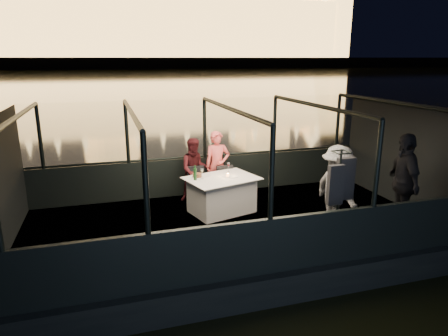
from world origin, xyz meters
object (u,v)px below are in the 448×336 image
object	(u,v)px
dining_table_central	(222,195)
coat_stand	(338,198)
person_man_maroon	(195,169)
passenger_stripe	(337,189)
wine_bottle	(195,173)
passenger_dark	(402,187)
chair_port_right	(227,184)
person_woman_coral	(217,168)
chair_port_left	(197,185)

from	to	relation	value
dining_table_central	coat_stand	xyz separation A→B (m)	(1.43, -2.15, 0.51)
dining_table_central	person_man_maroon	size ratio (longest dim) A/B	0.98
dining_table_central	passenger_stripe	distance (m)	2.42
person_man_maroon	wine_bottle	xyz separation A→B (m)	(-0.19, -0.86, 0.17)
coat_stand	passenger_dark	world-z (taller)	passenger_dark
chair_port_right	coat_stand	bearing A→B (deg)	-65.87
dining_table_central	person_man_maroon	world-z (taller)	person_man_maroon
coat_stand	person_woman_coral	xyz separation A→B (m)	(-1.28, 3.02, -0.15)
chair_port_right	wine_bottle	distance (m)	1.07
wine_bottle	passenger_dark	bearing A→B (deg)	-26.70
chair_port_left	passenger_dark	xyz separation A→B (m)	(3.44, -2.44, 0.40)
person_woman_coral	passenger_dark	distance (m)	3.95
person_man_maroon	passenger_dark	bearing A→B (deg)	-34.82
dining_table_central	chair_port_left	world-z (taller)	chair_port_left
chair_port_right	passenger_dark	world-z (taller)	passenger_dark
passenger_stripe	passenger_dark	xyz separation A→B (m)	(1.26, -0.25, 0.00)
person_man_maroon	passenger_stripe	bearing A→B (deg)	-45.03
dining_table_central	person_woman_coral	distance (m)	0.95
coat_stand	person_woman_coral	distance (m)	3.28
person_woman_coral	passenger_dark	bearing A→B (deg)	-40.50
chair_port_left	passenger_stripe	bearing A→B (deg)	-44.18
passenger_stripe	passenger_dark	bearing A→B (deg)	-106.93
passenger_dark	chair_port_left	bearing A→B (deg)	-108.67
wine_bottle	dining_table_central	bearing A→B (deg)	-1.39
chair_port_right	coat_stand	distance (m)	2.92
person_man_maroon	wine_bottle	bearing A→B (deg)	-99.38
person_man_maroon	chair_port_left	bearing A→B (deg)	-88.34
person_woman_coral	wine_bottle	distance (m)	1.13
person_woman_coral	chair_port_right	bearing A→B (deg)	-70.60
dining_table_central	chair_port_left	distance (m)	0.74
chair_port_left	chair_port_right	world-z (taller)	chair_port_left
coat_stand	person_woman_coral	size ratio (longest dim) A/B	1.10
dining_table_central	person_woman_coral	world-z (taller)	person_woman_coral
chair_port_left	person_man_maroon	size ratio (longest dim) A/B	0.57
chair_port_right	coat_stand	xyz separation A→B (m)	(1.16, -2.64, 0.45)
dining_table_central	chair_port_left	bearing A→B (deg)	121.03
chair_port_left	passenger_stripe	distance (m)	3.12
dining_table_central	chair_port_left	xyz separation A→B (m)	(-0.38, 0.64, 0.06)
chair_port_right	coat_stand	size ratio (longest dim) A/B	0.47
chair_port_left	person_man_maroon	bearing A→B (deg)	89.47
person_man_maroon	passenger_stripe	world-z (taller)	passenger_stripe
dining_table_central	person_woman_coral	bearing A→B (deg)	80.04
chair_port_right	person_woman_coral	bearing A→B (deg)	107.56
dining_table_central	chair_port_left	size ratio (longest dim) A/B	1.74
coat_stand	passenger_stripe	distance (m)	0.70
dining_table_central	wine_bottle	distance (m)	0.78
dining_table_central	person_woman_coral	size ratio (longest dim) A/B	0.90
chair_port_right	person_man_maroon	bearing A→B (deg)	149.42
dining_table_central	wine_bottle	size ratio (longest dim) A/B	4.57
person_woman_coral	person_man_maroon	bearing A→B (deg)	-178.54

